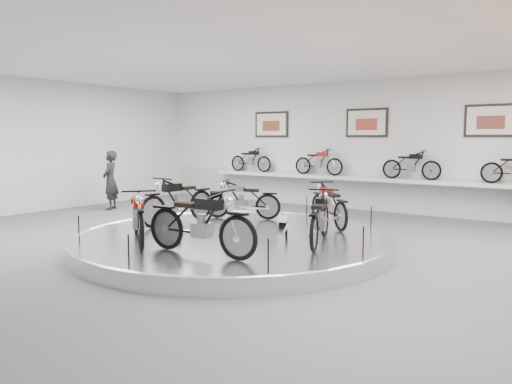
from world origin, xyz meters
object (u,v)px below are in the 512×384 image
Objects in this scene: shelf at (362,179)px; bike_f at (320,218)px; bike_d at (138,216)px; visitor at (110,180)px; display_platform at (233,241)px; bike_b at (242,199)px; bike_a at (329,204)px; bike_e at (200,222)px; bike_c at (178,200)px.

bike_f reaches higher than shelf.
bike_d reaches higher than bike_f.
shelf is 7.80m from visitor.
bike_b reaches higher than display_platform.
shelf is at bearing 90.00° from display_platform.
bike_a is 3.71m from bike_e.
bike_c is 2.14m from bike_d.
display_platform is at bearing 75.51° from bike_f.
bike_b is 3.26m from bike_f.
shelf is 4.85m from bike_b.
bike_b is 0.84× the size of bike_e.
bike_e is at bearing -85.31° from shelf.
bike_d is (-0.90, -1.69, 0.67)m from display_platform.
bike_c reaches higher than bike_b.
bike_b is 0.95× the size of bike_f.
bike_c is 0.99× the size of visitor.
shelf is 6.71× the size of bike_a.
bike_d reaches higher than bike_a.
bike_b is 0.91× the size of bike_d.
display_platform is 6.94m from visitor.
shelf is 6.51m from bike_f.
shelf is 8.14m from bike_d.
bike_c is at bearing 69.98° from bike_a.
bike_b is at bearing 43.15° from bike_f.
bike_b is at bearing 113.44° from bike_e.
bike_e is 1.13× the size of bike_f.
display_platform is at bearing 38.99° from visitor.
bike_f is (2.79, 1.86, -0.02)m from bike_d.
bike_a is 0.86× the size of bike_e.
bike_b is (-2.16, -0.30, -0.01)m from bike_a.
bike_e is (-0.48, -3.68, 0.08)m from bike_a.
bike_d is at bearing -118.08° from display_platform.
display_platform is 3.82× the size of bike_f.
display_platform is 2.03m from bike_d.
bike_a is 4.18m from bike_d.
display_platform is 3.90× the size of bike_a.
bike_e reaches higher than bike_a.
shelf is at bearing 90.17° from visitor.
bike_e reaches higher than bike_b.
bike_c is at bearing 152.00° from bike_d.
bike_f is at bearing -73.14° from shelf.
display_platform is at bearing 85.20° from bike_c.
bike_e reaches higher than shelf.
bike_a is 0.93× the size of bike_d.
shelf is at bearing -124.54° from bike_b.
visitor reaches higher than bike_a.
bike_b is (-1.01, -4.74, -0.23)m from shelf.
bike_e reaches higher than bike_c.
bike_e is (0.67, -8.12, -0.14)m from shelf.
bike_a is at bearing 165.31° from bike_b.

